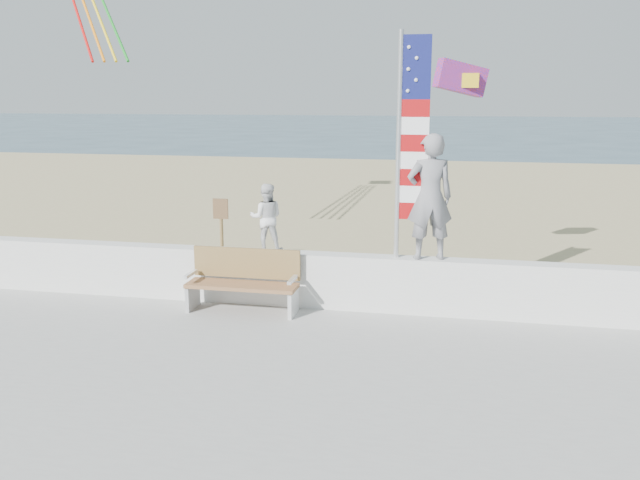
# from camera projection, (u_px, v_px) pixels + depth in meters

# --- Properties ---
(ground) EXTENTS (220.00, 220.00, 0.00)m
(ground) POSITION_uv_depth(u_px,v_px,m) (280.00, 361.00, 9.41)
(ground) COLOR #2D4A5B
(ground) RESTS_ON ground
(sand) EXTENTS (90.00, 40.00, 0.08)m
(sand) POSITION_uv_depth(u_px,v_px,m) (368.00, 232.00, 18.02)
(sand) COLOR tan
(sand) RESTS_ON ground
(seawall) EXTENTS (30.00, 0.35, 0.90)m
(seawall) POSITION_uv_depth(u_px,v_px,m) (311.00, 279.00, 11.20)
(seawall) COLOR silver
(seawall) RESTS_ON boardwalk
(adult) EXTENTS (0.82, 0.64, 1.97)m
(adult) POSITION_uv_depth(u_px,v_px,m) (430.00, 197.00, 10.51)
(adult) COLOR gray
(adult) RESTS_ON seawall
(child) EXTENTS (0.63, 0.54, 1.13)m
(child) POSITION_uv_depth(u_px,v_px,m) (266.00, 218.00, 11.13)
(child) COLOR silver
(child) RESTS_ON seawall
(bench) EXTENTS (1.80, 0.57, 1.00)m
(bench) POSITION_uv_depth(u_px,v_px,m) (244.00, 280.00, 10.95)
(bench) COLOR #946640
(bench) RESTS_ON boardwalk
(flag) EXTENTS (0.50, 0.08, 3.50)m
(flag) POSITION_uv_depth(u_px,v_px,m) (407.00, 137.00, 10.39)
(flag) COLOR silver
(flag) RESTS_ON seawall
(parafoil_kite) EXTENTS (1.06, 0.73, 0.73)m
(parafoil_kite) POSITION_uv_depth(u_px,v_px,m) (462.00, 78.00, 12.85)
(parafoil_kite) COLOR red
(parafoil_kite) RESTS_ON ground
(sign) EXTENTS (0.32, 0.07, 1.46)m
(sign) POSITION_uv_depth(u_px,v_px,m) (221.00, 227.00, 13.98)
(sign) COLOR olive
(sign) RESTS_ON sand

